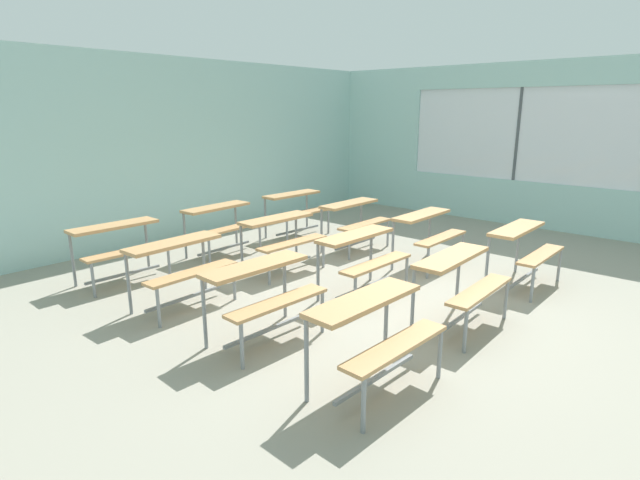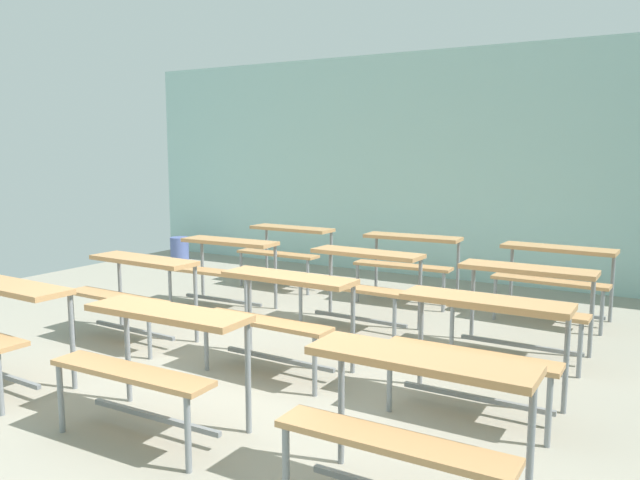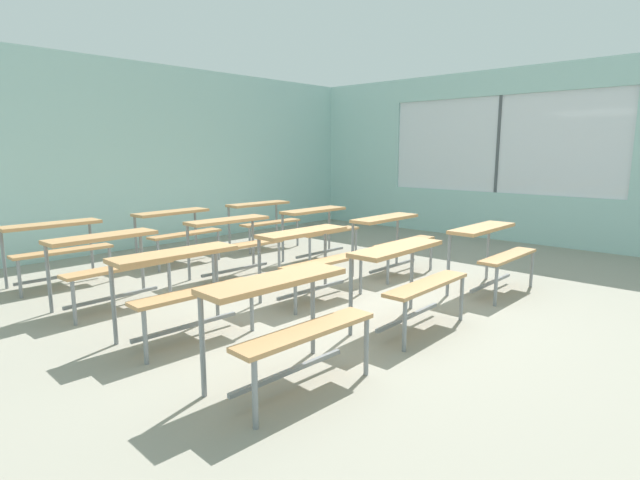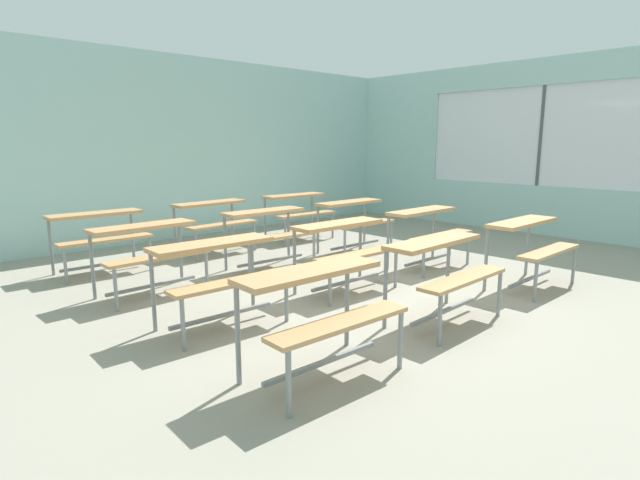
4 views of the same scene
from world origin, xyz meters
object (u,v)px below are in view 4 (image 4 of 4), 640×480
desk_bench_r0c2 (531,237)px  desk_bench_r1c0 (219,264)px  desk_bench_r1c2 (428,224)px  desk_bench_r2c2 (354,214)px  desk_bench_r1c1 (345,240)px  desk_bench_r3c0 (99,228)px  desk_bench_r0c0 (320,297)px  desk_bench_r3c2 (298,206)px  desk_bench_r0c1 (443,261)px  desk_bench_r2c1 (269,225)px  desk_bench_r3c1 (214,215)px  desk_bench_r2c0 (148,243)px

desk_bench_r0c2 → desk_bench_r1c0: size_ratio=0.98×
desk_bench_r1c0 → desk_bench_r1c2: (3.12, 0.01, 0.00)m
desk_bench_r1c0 → desk_bench_r2c2: bearing=24.9°
desk_bench_r1c1 → desk_bench_r2c2: (1.54, 1.30, 0.00)m
desk_bench_r2c2 → desk_bench_r3c0: size_ratio=1.00×
desk_bench_r0c0 → desk_bench_r3c2: size_ratio=1.00×
desk_bench_r0c0 → desk_bench_r0c1: 1.53m
desk_bench_r1c1 → desk_bench_r3c0: same height
desk_bench_r1c0 → desk_bench_r2c1: (1.59, 1.36, 0.00)m
desk_bench_r0c0 → desk_bench_r0c1: bearing=3.3°
desk_bench_r3c1 → desk_bench_r1c1: bearing=-92.1°
desk_bench_r0c2 → desk_bench_r2c2: same height
desk_bench_r0c0 → desk_bench_r0c2: same height
desk_bench_r1c0 → desk_bench_r2c1: 2.09m
desk_bench_r0c0 → desk_bench_r1c2: 3.40m
desk_bench_r0c1 → desk_bench_r2c1: 2.64m
desk_bench_r0c0 → desk_bench_r2c0: size_ratio=1.01×
desk_bench_r2c1 → desk_bench_r3c2: bearing=40.6°
desk_bench_r0c1 → desk_bench_r2c0: bearing=120.0°
desk_bench_r0c2 → desk_bench_r1c1: size_ratio=0.99×
desk_bench_r1c2 → desk_bench_r0c0: bearing=-157.4°
desk_bench_r3c0 → desk_bench_r1c2: bearing=-38.1°
desk_bench_r0c2 → desk_bench_r3c1: bearing=112.3°
desk_bench_r1c1 → desk_bench_r0c1: bearing=-91.1°
desk_bench_r0c0 → desk_bench_r1c0: 1.30m
desk_bench_r2c2 → desk_bench_r3c2: (0.02, 1.29, 0.00)m
desk_bench_r0c2 → desk_bench_r2c1: bearing=120.7°
desk_bench_r2c2 → desk_bench_r3c2: bearing=89.6°
desk_bench_r0c0 → desk_bench_r2c1: size_ratio=1.00×
desk_bench_r0c2 → desk_bench_r2c1: 3.11m
desk_bench_r0c2 → desk_bench_r1c2: bearing=92.3°
desk_bench_r0c1 → desk_bench_r1c2: bearing=37.4°
desk_bench_r1c0 → desk_bench_r2c2: size_ratio=1.01×
desk_bench_r2c0 → desk_bench_r3c1: 2.07m
desk_bench_r1c2 → desk_bench_r0c1: bearing=-141.4°
desk_bench_r0c0 → desk_bench_r3c1: bearing=70.5°
desk_bench_r0c2 → desk_bench_r3c0: size_ratio=0.99×
desk_bench_r0c0 → desk_bench_r1c2: same height
desk_bench_r1c2 → desk_bench_r2c0: same height
desk_bench_r0c2 → desk_bench_r1c2: 1.32m
desk_bench_r2c0 → desk_bench_r2c1: same height
desk_bench_r2c0 → desk_bench_r3c0: same height
desk_bench_r1c2 → desk_bench_r3c1: (-1.57, 2.63, 0.00)m
desk_bench_r0c1 → desk_bench_r3c0: (-1.60, 3.89, 0.00)m
desk_bench_r1c0 → desk_bench_r1c1: 1.57m
desk_bench_r0c0 → desk_bench_r2c0: same height
desk_bench_r0c0 → desk_bench_r3c1: size_ratio=1.00×
desk_bench_r0c1 → desk_bench_r3c2: 4.19m
desk_bench_r3c1 → desk_bench_r2c2: bearing=-43.2°
desk_bench_r1c1 → desk_bench_r1c2: (1.55, 0.01, 0.00)m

